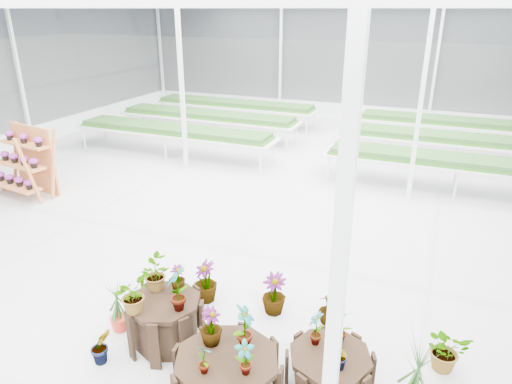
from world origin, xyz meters
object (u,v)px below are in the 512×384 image
at_px(plinth_tall, 166,322).
at_px(plinth_low, 329,369).
at_px(shelf_rack, 22,163).
at_px(plinth_mid, 227,380).

bearing_deg(plinth_tall, plinth_low, 2.60).
bearing_deg(shelf_rack, plinth_low, -12.28).
distance_m(plinth_tall, shelf_rack, 6.82).
bearing_deg(plinth_tall, shelf_rack, 151.95).
xyz_separation_m(plinth_mid, shelf_rack, (-7.20, 3.80, 0.50)).
bearing_deg(plinth_low, plinth_tall, -177.40).
bearing_deg(plinth_mid, plinth_tall, 153.43).
relative_size(plinth_tall, plinth_low, 0.98).
relative_size(plinth_tall, shelf_rack, 0.60).
xyz_separation_m(plinth_tall, plinth_mid, (1.20, -0.60, -0.02)).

